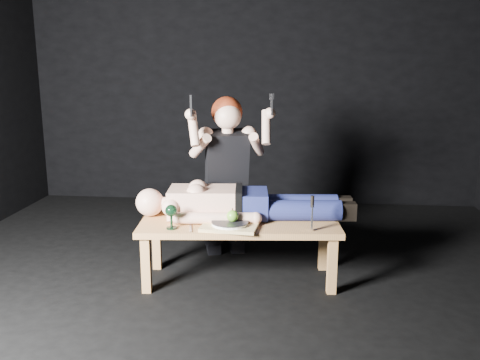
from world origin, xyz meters
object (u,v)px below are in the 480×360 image
at_px(carving_knife, 312,213).
at_px(lying_man, 245,199).
at_px(table, 239,251).
at_px(serving_tray, 230,226).
at_px(goblet, 171,217).
at_px(kneeling_woman, 226,175).

bearing_deg(carving_knife, lying_man, 144.18).
xyz_separation_m(table, serving_tray, (-0.05, -0.14, 0.24)).
distance_m(lying_man, goblet, 0.59).
bearing_deg(serving_tray, table, 70.28).
xyz_separation_m(table, kneeling_woman, (-0.17, 0.53, 0.46)).
relative_size(table, carving_knife, 5.81).
bearing_deg(goblet, table, 24.39).
height_order(table, carving_knife, carving_knife).
distance_m(kneeling_woman, serving_tray, 0.71).
height_order(lying_man, kneeling_woman, kneeling_woman).
relative_size(lying_man, goblet, 8.39).
xyz_separation_m(goblet, carving_knife, (0.97, 0.05, 0.04)).
bearing_deg(carving_knife, serving_tray, 174.14).
height_order(kneeling_woman, goblet, kneeling_woman).
bearing_deg(table, carving_knife, -21.46).
height_order(serving_tray, goblet, goblet).
relative_size(kneeling_woman, goblet, 7.88).
xyz_separation_m(table, goblet, (-0.45, -0.20, 0.31)).
xyz_separation_m(table, lying_man, (0.03, 0.14, 0.36)).
bearing_deg(table, lying_man, 71.46).
relative_size(table, kneeling_woman, 1.05).
bearing_deg(serving_tray, goblet, -171.29).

